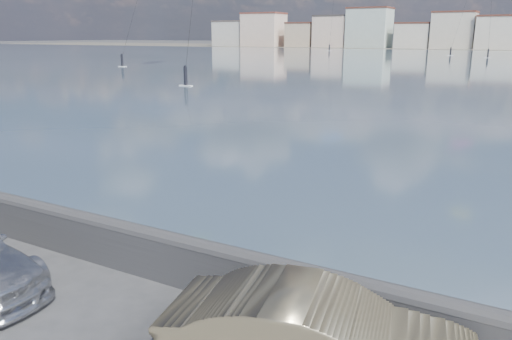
# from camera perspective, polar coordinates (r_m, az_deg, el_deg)

# --- Properties ---
(bay_water) EXTENTS (500.00, 177.00, 0.00)m
(bay_water) POSITION_cam_1_polar(r_m,az_deg,el_deg) (96.27, 26.13, 10.83)
(bay_water) COLOR #35545F
(bay_water) RESTS_ON ground
(seawall) EXTENTS (400.00, 0.36, 1.08)m
(seawall) POSITION_cam_1_polar(r_m,az_deg,el_deg) (10.12, -8.69, -9.86)
(seawall) COLOR #28282B
(seawall) RESTS_ON ground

